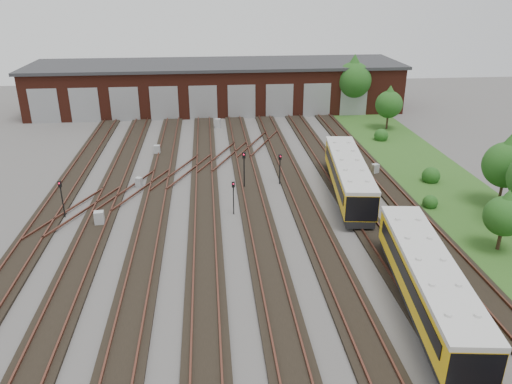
{
  "coord_description": "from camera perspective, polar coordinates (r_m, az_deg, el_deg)",
  "views": [
    {
      "loc": [
        -1.47,
        -30.47,
        16.78
      ],
      "look_at": [
        1.95,
        4.18,
        2.0
      ],
      "focal_mm": 35.0,
      "sensor_mm": 36.0,
      "label": 1
    }
  ],
  "objects": [
    {
      "name": "tree_0",
      "position": [
        69.31,
        11.1,
        12.9
      ],
      "size": [
        4.81,
        4.81,
        7.97
      ],
      "color": "#302215",
      "rests_on": "ground"
    },
    {
      "name": "relay_cabinet_2",
      "position": [
        45.02,
        -13.24,
        1.09
      ],
      "size": [
        0.67,
        0.62,
        0.89
      ],
      "primitive_type": "cube",
      "rotation": [
        0.0,
        0.0,
        -0.42
      ],
      "color": "#A1A5A6",
      "rests_on": "ground"
    },
    {
      "name": "signal_mast_0",
      "position": [
        40.41,
        -21.35,
        -0.26
      ],
      "size": [
        0.24,
        0.23,
        2.99
      ],
      "rotation": [
        0.0,
        0.0,
        -0.06
      ],
      "color": "black",
      "rests_on": "ground"
    },
    {
      "name": "maintenance_shed",
      "position": [
        71.75,
        -4.47,
        12.02
      ],
      "size": [
        51.0,
        12.5,
        6.35
      ],
      "color": "#4D1D13",
      "rests_on": "ground"
    },
    {
      "name": "relay_cabinet_0",
      "position": [
        38.67,
        -17.47,
        -2.92
      ],
      "size": [
        0.73,
        0.62,
        1.14
      ],
      "primitive_type": "cube",
      "rotation": [
        0.0,
        0.0,
        0.08
      ],
      "color": "#A1A5A6",
      "rests_on": "ground"
    },
    {
      "name": "bush_1",
      "position": [
        47.54,
        19.4,
        2.02
      ],
      "size": [
        1.62,
        1.62,
        1.62
      ],
      "primitive_type": "sphere",
      "color": "#1D4614",
      "rests_on": "ground"
    },
    {
      "name": "grass_verge",
      "position": [
        48.34,
        19.83,
        1.3
      ],
      "size": [
        8.0,
        55.0,
        0.05
      ],
      "primitive_type": "cube",
      "color": "#264B19",
      "rests_on": "ground"
    },
    {
      "name": "metro_train",
      "position": [
        28.87,
        19.01,
        -9.72
      ],
      "size": [
        4.17,
        45.89,
        2.83
      ],
      "rotation": [
        0.0,
        0.0,
        -0.13
      ],
      "color": "black",
      "rests_on": "ground"
    },
    {
      "name": "bush_2",
      "position": [
        58.71,
        14.13,
        6.49
      ],
      "size": [
        1.57,
        1.57,
        1.57
      ],
      "primitive_type": "sphere",
      "color": "#1D4614",
      "rests_on": "ground"
    },
    {
      "name": "bush_0",
      "position": [
        42.21,
        19.32,
        -0.91
      ],
      "size": [
        1.2,
        1.2,
        1.2
      ],
      "primitive_type": "sphere",
      "color": "#1D4614",
      "rests_on": "ground"
    },
    {
      "name": "ground",
      "position": [
        34.81,
        -2.53,
        -5.84
      ],
      "size": [
        120.0,
        120.0,
        0.0
      ],
      "primitive_type": "plane",
      "color": "#423F3D",
      "rests_on": "ground"
    },
    {
      "name": "tree_2",
      "position": [
        43.75,
        26.8,
        3.33
      ],
      "size": [
        3.65,
        3.65,
        6.05
      ],
      "color": "#302215",
      "rests_on": "ground"
    },
    {
      "name": "signal_mast_1",
      "position": [
        42.92,
        -1.37,
        3.04
      ],
      "size": [
        0.29,
        0.28,
        3.33
      ],
      "rotation": [
        0.0,
        0.0,
        -0.2
      ],
      "color": "black",
      "rests_on": "ground"
    },
    {
      "name": "tree_1",
      "position": [
        62.86,
        14.99,
        10.0
      ],
      "size": [
        3.25,
        3.25,
        5.39
      ],
      "color": "#302215",
      "rests_on": "ground"
    },
    {
      "name": "relay_cabinet_1",
      "position": [
        53.15,
        -11.24,
        4.72
      ],
      "size": [
        0.65,
        0.56,
        1.02
      ],
      "primitive_type": "cube",
      "rotation": [
        0.0,
        0.0,
        -0.08
      ],
      "color": "#A1A5A6",
      "rests_on": "ground"
    },
    {
      "name": "signal_mast_3",
      "position": [
        38.22,
        -2.6,
        -0.21
      ],
      "size": [
        0.23,
        0.21,
        2.71
      ],
      "rotation": [
        0.0,
        0.0,
        0.14
      ],
      "color": "black",
      "rests_on": "ground"
    },
    {
      "name": "signal_mast_2",
      "position": [
        44.11,
        2.75,
        3.1
      ],
      "size": [
        0.27,
        0.25,
        2.76
      ],
      "rotation": [
        0.0,
        0.0,
        0.24
      ],
      "color": "black",
      "rests_on": "ground"
    },
    {
      "name": "relay_cabinet_3",
      "position": [
        62.29,
        -4.41,
        7.84
      ],
      "size": [
        0.8,
        0.72,
        1.12
      ],
      "primitive_type": "cube",
      "rotation": [
        0.0,
        0.0,
        -0.27
      ],
      "color": "#A1A5A6",
      "rests_on": "ground"
    },
    {
      "name": "tree_3",
      "position": [
        36.51,
        26.61,
        -2.03
      ],
      "size": [
        2.67,
        2.67,
        4.43
      ],
      "color": "#302215",
      "rests_on": "ground"
    },
    {
      "name": "track_network",
      "position": [
        35.27,
        -2.86,
        -5.24
      ],
      "size": [
        30.4,
        70.0,
        0.33
      ],
      "color": "black",
      "rests_on": "ground"
    },
    {
      "name": "relay_cabinet_4",
      "position": [
        48.02,
        13.44,
        2.54
      ],
      "size": [
        0.76,
        0.7,
        1.02
      ],
      "primitive_type": "cube",
      "rotation": [
        0.0,
        0.0,
        0.38
      ],
      "color": "#A1A5A6",
      "rests_on": "ground"
    }
  ]
}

